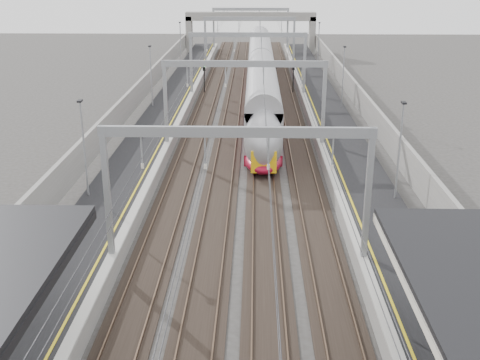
{
  "coord_description": "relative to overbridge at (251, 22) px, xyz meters",
  "views": [
    {
      "loc": [
        0.83,
        -4.99,
        14.76
      ],
      "look_at": [
        0.0,
        28.05,
        2.78
      ],
      "focal_mm": 45.0,
      "sensor_mm": 36.0,
      "label": 1
    }
  ],
  "objects": [
    {
      "name": "tracks",
      "position": [
        0.0,
        -55.0,
        -5.26
      ],
      "size": [
        11.4,
        140.0,
        0.2
      ],
      "color": "black",
      "rests_on": "ground"
    },
    {
      "name": "signal_green",
      "position": [
        -5.2,
        -34.05,
        -2.89
      ],
      "size": [
        0.32,
        0.32,
        3.48
      ],
      "color": "black",
      "rests_on": "ground"
    },
    {
      "name": "platform_left",
      "position": [
        -8.0,
        -55.0,
        -4.81
      ],
      "size": [
        4.0,
        120.0,
        1.0
      ],
      "primitive_type": "cube",
      "color": "black",
      "rests_on": "ground"
    },
    {
      "name": "wall_left",
      "position": [
        -11.2,
        -55.0,
        -3.71
      ],
      "size": [
        0.3,
        120.0,
        3.2
      ],
      "primitive_type": "cube",
      "color": "gray",
      "rests_on": "ground"
    },
    {
      "name": "signal_red_near",
      "position": [
        3.2,
        -33.21,
        -2.89
      ],
      "size": [
        0.32,
        0.32,
        3.48
      ],
      "color": "black",
      "rests_on": "ground"
    },
    {
      "name": "wall_right",
      "position": [
        11.2,
        -55.0,
        -3.71
      ],
      "size": [
        0.3,
        120.0,
        3.2
      ],
      "primitive_type": "cube",
      "color": "gray",
      "rests_on": "ground"
    },
    {
      "name": "overbridge",
      "position": [
        0.0,
        0.0,
        0.0
      ],
      "size": [
        22.0,
        2.2,
        6.9
      ],
      "color": "gray",
      "rests_on": "ground"
    },
    {
      "name": "signal_red_far",
      "position": [
        5.4,
        -33.27,
        -2.89
      ],
      "size": [
        0.32,
        0.32,
        3.48
      ],
      "color": "black",
      "rests_on": "ground"
    },
    {
      "name": "platform_right",
      "position": [
        8.0,
        -55.0,
        -4.81
      ],
      "size": [
        4.0,
        120.0,
        1.0
      ],
      "primitive_type": "cube",
      "color": "black",
      "rests_on": "ground"
    },
    {
      "name": "train",
      "position": [
        1.5,
        -39.66,
        -3.06
      ],
      "size": [
        2.91,
        53.11,
        4.6
      ],
      "color": "maroon",
      "rests_on": "ground"
    },
    {
      "name": "overhead_line",
      "position": [
        0.0,
        -48.38,
        0.83
      ],
      "size": [
        13.0,
        140.0,
        6.6
      ],
      "color": "gray",
      "rests_on": "platform_left"
    }
  ]
}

